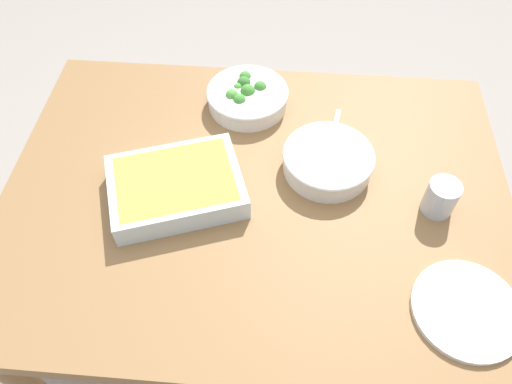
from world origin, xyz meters
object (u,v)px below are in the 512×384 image
object	(u,v)px
broccoli_bowl	(247,96)
spoon_by_stew	(332,140)
side_plate	(467,310)
stew_bowl	(328,160)
baking_dish	(176,186)
drink_cup	(440,199)

from	to	relation	value
broccoli_bowl	spoon_by_stew	bearing A→B (deg)	-27.14
broccoli_bowl	side_plate	bearing A→B (deg)	-48.95
stew_bowl	spoon_by_stew	bearing A→B (deg)	80.73
baking_dish	spoon_by_stew	xyz separation A→B (m)	(0.37, 0.20, -0.03)
broccoli_bowl	drink_cup	xyz separation A→B (m)	(0.46, -0.31, 0.01)
stew_bowl	side_plate	distance (m)	0.45
broccoli_bowl	side_plate	size ratio (longest dim) A/B	1.00
broccoli_bowl	spoon_by_stew	distance (m)	0.26
stew_bowl	broccoli_bowl	distance (m)	0.30
broccoli_bowl	spoon_by_stew	xyz separation A→B (m)	(0.23, -0.12, -0.03)
spoon_by_stew	side_plate	bearing A→B (deg)	-59.67
stew_bowl	drink_cup	distance (m)	0.27
stew_bowl	drink_cup	xyz separation A→B (m)	(0.25, -0.10, 0.01)
stew_bowl	drink_cup	bearing A→B (deg)	-21.77
side_plate	baking_dish	bearing A→B (deg)	158.86
stew_bowl	baking_dish	size ratio (longest dim) A/B	0.62
baking_dish	broccoli_bowl	bearing A→B (deg)	67.08
baking_dish	spoon_by_stew	size ratio (longest dim) A/B	2.02
baking_dish	drink_cup	bearing A→B (deg)	0.77
drink_cup	side_plate	xyz separation A→B (m)	(0.03, -0.25, -0.03)
baking_dish	spoon_by_stew	world-z (taller)	baking_dish
broccoli_bowl	drink_cup	world-z (taller)	drink_cup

